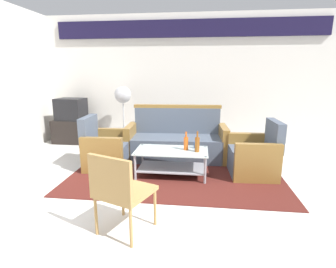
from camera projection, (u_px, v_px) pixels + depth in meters
The scene contains 14 objects.
ground_plane at pixel (173, 201), 3.30m from camera, with size 14.00×14.00×0.00m, color silver.
wall_back at pixel (187, 76), 5.91m from camera, with size 6.52×0.19×2.80m.
rug at pixel (176, 172), 4.25m from camera, with size 3.24×2.17×0.01m, color #511E19.
couch at pixel (177, 142), 4.85m from camera, with size 1.83×0.82×0.96m.
armchair_left at pixel (106, 150), 4.44m from camera, with size 0.73×0.79×0.85m.
armchair_right at pixel (254, 157), 4.08m from camera, with size 0.73×0.79×0.85m.
coffee_table at pixel (171, 159), 4.05m from camera, with size 1.10×0.60×0.40m.
bottle_orange at pixel (186, 143), 4.01m from camera, with size 0.07×0.07×0.28m.
bottle_brown at pixel (197, 144), 3.91m from camera, with size 0.07×0.07×0.31m.
cup at pixel (196, 145), 4.12m from camera, with size 0.08×0.08×0.10m, color #2659A5.
tv_stand at pixel (73, 131), 6.00m from camera, with size 0.80×0.50×0.52m, color black.
television at pixel (71, 109), 5.88m from camera, with size 0.64×0.50×0.48m.
pedestal_fan at pixel (123, 98), 5.73m from camera, with size 0.36×0.36×1.27m.
wicker_chair at pixel (119, 188), 2.52m from camera, with size 0.62×0.62×0.84m.
Camera 1 is at (0.30, -3.00, 1.57)m, focal length 28.23 mm.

